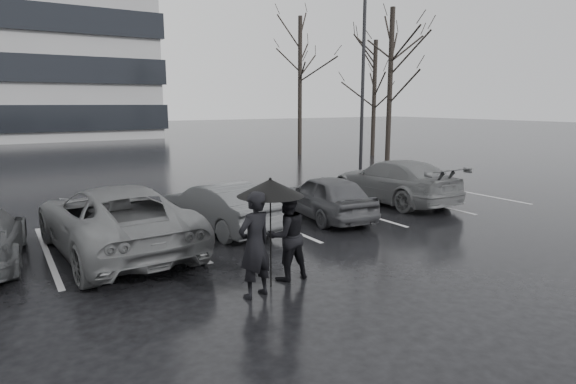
% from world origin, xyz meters
% --- Properties ---
extents(ground, '(160.00, 160.00, 0.00)m').
position_xyz_m(ground, '(0.00, 0.00, 0.00)').
color(ground, black).
rests_on(ground, ground).
extents(car_main, '(1.91, 3.85, 1.26)m').
position_xyz_m(car_main, '(2.16, 2.00, 0.63)').
color(car_main, black).
rests_on(car_main, ground).
extents(car_west_a, '(1.96, 3.97, 1.25)m').
position_xyz_m(car_west_a, '(-0.99, 2.38, 0.63)').
color(car_west_a, '#2D2E30').
rests_on(car_west_a, ground).
extents(car_west_b, '(2.84, 5.52, 1.49)m').
position_xyz_m(car_west_b, '(-3.66, 1.88, 0.74)').
color(car_west_b, '#464648').
rests_on(car_west_b, ground).
extents(car_east, '(2.03, 4.89, 1.41)m').
position_xyz_m(car_east, '(5.40, 2.68, 0.71)').
color(car_east, '#464648').
rests_on(car_east, ground).
extents(pedestrian_left, '(0.76, 0.60, 1.83)m').
position_xyz_m(pedestrian_left, '(-2.22, -1.98, 0.91)').
color(pedestrian_left, black).
rests_on(pedestrian_left, ground).
extents(pedestrian_right, '(0.83, 0.66, 1.68)m').
position_xyz_m(pedestrian_right, '(-1.32, -1.54, 0.84)').
color(pedestrian_right, black).
rests_on(pedestrian_right, ground).
extents(umbrella, '(1.17, 1.17, 1.99)m').
position_xyz_m(umbrella, '(-1.78, -1.75, 1.81)').
color(umbrella, black).
rests_on(umbrella, ground).
extents(lamp_post, '(0.45, 0.45, 8.32)m').
position_xyz_m(lamp_post, '(7.89, 7.30, 3.81)').
color(lamp_post, gray).
rests_on(lamp_post, ground).
extents(stall_stripes, '(19.72, 5.00, 0.00)m').
position_xyz_m(stall_stripes, '(-0.80, 2.50, 0.00)').
color(stall_stripes, '#B4B4B7').
rests_on(stall_stripes, ground).
extents(tree_east, '(0.26, 0.26, 8.00)m').
position_xyz_m(tree_east, '(12.00, 10.00, 4.00)').
color(tree_east, black).
rests_on(tree_east, ground).
extents(tree_ne, '(0.26, 0.26, 7.00)m').
position_xyz_m(tree_ne, '(14.50, 14.00, 3.50)').
color(tree_ne, black).
rests_on(tree_ne, ground).
extents(tree_north, '(0.26, 0.26, 8.50)m').
position_xyz_m(tree_north, '(11.00, 17.00, 4.25)').
color(tree_north, black).
rests_on(tree_north, ground).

